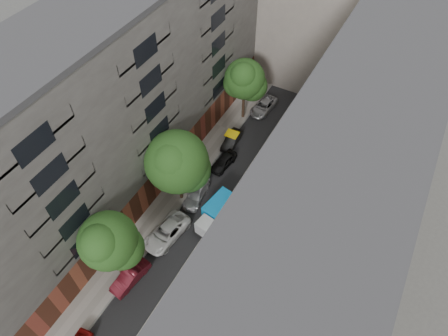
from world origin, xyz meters
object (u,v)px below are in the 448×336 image
Objects in this scene: tree_far at (245,81)px; car_left_1 at (130,276)px; lamp_post at (131,234)px; car_left_5 at (232,140)px; car_left_2 at (167,232)px; pedestrian at (299,169)px; tree_mid at (177,164)px; car_left_3 at (196,194)px; car_right_2 at (234,233)px; tree_near at (109,243)px; car_left_4 at (224,162)px; car_left_6 at (264,106)px; tarp_truck at (217,214)px; car_right_1 at (192,302)px.

car_left_1 is at bearing -87.95° from tree_far.
lamp_post is at bearing -89.78° from tree_far.
car_left_1 reaches higher than car_left_5.
tree_far is at bearing 90.22° from lamp_post.
car_left_2 is 16.51m from pedestrian.
car_left_3 is at bearing 34.14° from tree_mid.
pedestrian is at bearing 81.70° from car_right_2.
car_left_3 is 9.82m from lamp_post.
pedestrian is at bearing 60.55° from lamp_post.
tree_mid is (0.00, 10.40, -0.38)m from tree_near.
car_left_1 is 5.61m from car_left_2.
tree_near is (-1.70, -16.90, 5.58)m from car_left_4.
car_left_6 is (0.36, 16.80, 0.02)m from car_left_3.
car_left_1 is at bearing -85.60° from car_left_6.
tarp_truck is 1.24× the size of car_right_1.
car_left_2 reaches higher than car_left_6.
car_left_5 is 0.44× the size of tree_near.
car_right_2 is 11.16m from pedestrian.
car_left_4 is 0.43× the size of tree_mid.
tarp_truck is 1.43× the size of car_left_4.
tree_far is at bearing 103.56° from car_right_1.
car_left_2 is 5.60m from car_left_3.
car_left_5 is (-3.92, 10.79, -0.70)m from tarp_truck.
tree_far reaches higher than car_right_1.
tree_far is (-1.70, -2.71, 5.33)m from car_left_6.
car_left_1 is 20.40m from car_left_5.
car_right_1 is (5.60, -16.12, -0.01)m from car_left_4.
tree_near reaches higher than car_left_5.
car_left_1 is 11.21m from car_left_3.
car_right_1 reaches higher than car_left_3.
pedestrian is at bearing 63.30° from tree_near.
lamp_post is 4.47× the size of pedestrian.
lamp_post is (0.09, -23.08, -1.59)m from tree_far.
car_left_1 is at bearing -84.98° from tree_mid.
car_left_6 is 6.21m from tree_far.
car_left_2 is at bearing -122.22° from tarp_truck.
tarp_truck reaches higher than car_left_3.
car_left_1 is at bearing -69.73° from lamp_post.
car_left_5 is at bearing 109.67° from car_left_4.
pedestrian is (9.93, 19.75, -5.32)m from tree_near.
lamp_post reaches higher than car_left_1.
car_left_5 is 11.41m from tree_mid.
car_left_6 is 3.03× the size of pedestrian.
car_right_1 is (5.60, -27.32, 0.00)m from car_left_6.
car_left_4 is 0.89× the size of car_right_2.
lamp_post reaches higher than car_right_1.
car_right_2 reaches higher than car_left_3.
car_right_2 is 0.51× the size of tree_far.
car_left_6 is 1.06× the size of car_right_2.
tree_mid is 1.31× the size of lamp_post.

